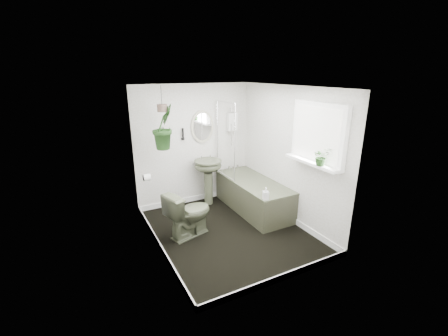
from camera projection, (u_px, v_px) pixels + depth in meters
name	position (u px, v px, depth m)	size (l,w,h in m)	color
floor	(228.00, 232.00, 4.93)	(2.30, 2.80, 0.02)	black
ceiling	(229.00, 86.00, 4.21)	(2.30, 2.80, 0.02)	white
wall_back	(194.00, 145.00, 5.76)	(2.30, 0.02, 2.30)	white
wall_front	(288.00, 197.00, 3.38)	(2.30, 0.02, 2.30)	white
wall_left	(153.00, 176.00, 4.06)	(0.02, 2.80, 2.30)	white
wall_right	(289.00, 155.00, 5.08)	(0.02, 2.80, 2.30)	white
skirting	(228.00, 228.00, 4.91)	(2.30, 2.80, 0.10)	white
bathtub	(253.00, 195.00, 5.61)	(0.72, 1.72, 0.58)	#474C37
bath_screen	(226.00, 140.00, 5.57)	(0.04, 0.72, 1.40)	silver
shower_box	(232.00, 122.00, 5.93)	(0.20, 0.10, 0.35)	white
oval_mirror	(202.00, 127.00, 5.70)	(0.46, 0.03, 0.62)	#B9B599
wall_sconce	(183.00, 134.00, 5.54)	(0.04, 0.04, 0.22)	black
toilet_roll_holder	(147.00, 177.00, 4.76)	(0.11, 0.11, 0.11)	white
window_recess	(318.00, 134.00, 4.31)	(0.08, 1.00, 0.90)	white
window_sill	(312.00, 162.00, 4.41)	(0.18, 1.00, 0.04)	white
window_blinds	(316.00, 134.00, 4.29)	(0.01, 0.86, 0.76)	white
toilet	(189.00, 213.00, 4.70)	(0.43, 0.75, 0.76)	#474C37
pedestal_sink	(208.00, 182.00, 5.83)	(0.53, 0.45, 0.90)	#474C37
sill_plant	(321.00, 157.00, 4.16)	(0.23, 0.20, 0.25)	black
hanging_plant	(163.00, 127.00, 4.91)	(0.40, 0.33, 0.74)	black
soap_bottle	(266.00, 193.00, 4.70)	(0.09, 0.09, 0.20)	black
hanging_pot	(162.00, 108.00, 4.82)	(0.16, 0.16, 0.12)	#4D3B32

